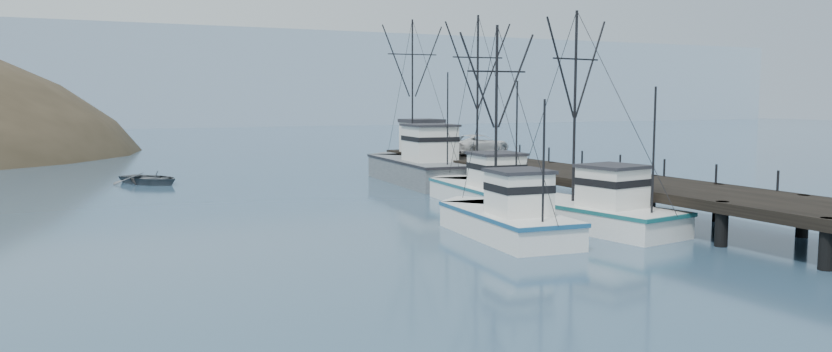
% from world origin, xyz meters
% --- Properties ---
extents(ground, '(400.00, 400.00, 0.00)m').
position_xyz_m(ground, '(0.00, 0.00, 0.00)').
color(ground, '#2E4C68').
rests_on(ground, ground).
extents(pier, '(6.00, 44.00, 2.00)m').
position_xyz_m(pier, '(14.00, 16.00, 1.69)').
color(pier, black).
rests_on(pier, ground).
extents(distant_ridge, '(360.00, 40.00, 26.00)m').
position_xyz_m(distant_ridge, '(10.00, 170.00, 0.00)').
color(distant_ridge, '#9EB2C6').
rests_on(distant_ridge, ground).
extents(trawler_near, '(5.12, 11.14, 11.23)m').
position_xyz_m(trawler_near, '(9.10, 7.36, 0.82)').
color(trawler_near, white).
rests_on(trawler_near, ground).
extents(trawler_mid, '(4.14, 10.28, 10.29)m').
position_xyz_m(trawler_mid, '(4.04, 7.15, 0.82)').
color(trawler_mid, white).
rests_on(trawler_mid, ground).
extents(trawler_far, '(4.64, 11.84, 11.99)m').
position_xyz_m(trawler_far, '(8.74, 17.03, 0.82)').
color(trawler_far, white).
rests_on(trawler_far, ground).
extents(work_vessel, '(5.57, 15.61, 13.02)m').
position_xyz_m(work_vessel, '(10.18, 29.47, 1.23)').
color(work_vessel, slate).
rests_on(work_vessel, ground).
extents(pier_shed, '(3.00, 3.20, 2.80)m').
position_xyz_m(pier_shed, '(12.52, 34.00, 3.42)').
color(pier_shed, silver).
rests_on(pier_shed, pier).
extents(pickup_truck, '(6.41, 4.39, 1.63)m').
position_xyz_m(pickup_truck, '(15.50, 29.69, 2.81)').
color(pickup_truck, silver).
rests_on(pickup_truck, pier).
extents(motorboat, '(6.36, 6.78, 1.14)m').
position_xyz_m(motorboat, '(-8.95, 37.25, 0.00)').
color(motorboat, '#54585D').
rests_on(motorboat, ground).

